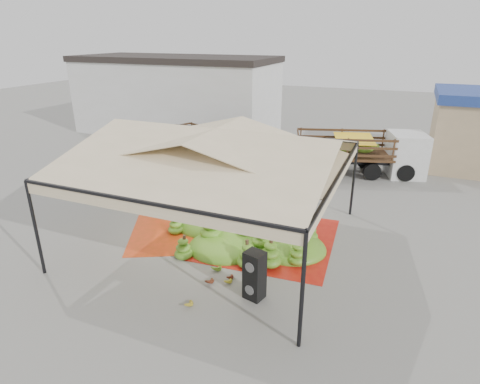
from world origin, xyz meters
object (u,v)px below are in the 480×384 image
at_px(speaker_stack, 255,275).
at_px(vendor, 271,174).
at_px(truck_right, 365,149).
at_px(truck_left, 213,146).
at_px(banana_heap, 248,220).

relative_size(speaker_stack, vendor, 0.77).
bearing_deg(speaker_stack, vendor, 120.53).
xyz_separation_m(speaker_stack, truck_right, (1.46, 12.11, 0.63)).
distance_m(vendor, truck_left, 4.72).
bearing_deg(banana_heap, truck_right, 71.72).
height_order(vendor, truck_right, truck_right).
bearing_deg(vendor, banana_heap, 104.91).
bearing_deg(truck_left, banana_heap, -33.92).
bearing_deg(truck_right, speaker_stack, -113.94).
distance_m(banana_heap, vendor, 4.46).
xyz_separation_m(banana_heap, speaker_stack, (1.47, -3.26, 0.04)).
distance_m(banana_heap, truck_left, 8.28).
xyz_separation_m(speaker_stack, vendor, (-2.13, 7.66, 0.21)).
bearing_deg(speaker_stack, truck_left, 136.73).
relative_size(speaker_stack, truck_right, 0.21).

